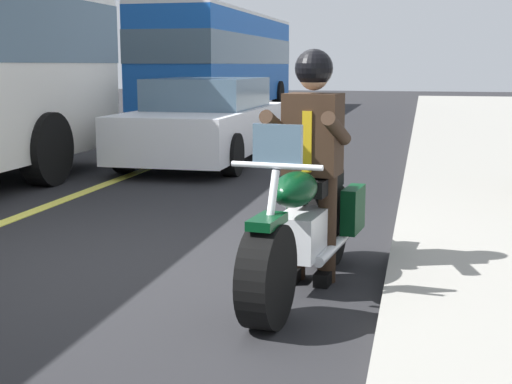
% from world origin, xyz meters
% --- Properties ---
extents(ground_plane, '(80.00, 80.00, 0.00)m').
position_xyz_m(ground_plane, '(0.00, 0.00, 0.00)').
color(ground_plane, black).
extents(motorcycle_main, '(2.22, 0.75, 1.26)m').
position_xyz_m(motorcycle_main, '(0.21, 1.41, 0.45)').
color(motorcycle_main, black).
rests_on(motorcycle_main, ground_plane).
extents(rider_main, '(0.66, 0.60, 1.74)m').
position_xyz_m(rider_main, '(0.02, 1.42, 1.04)').
color(rider_main, black).
rests_on(rider_main, ground_plane).
extents(bus_near, '(11.05, 2.70, 3.30)m').
position_xyz_m(bus_near, '(-18.27, -4.45, 1.87)').
color(bus_near, blue).
rests_on(bus_near, ground_plane).
extents(car_silver, '(4.60, 1.92, 1.40)m').
position_xyz_m(car_silver, '(-6.31, -1.35, 0.69)').
color(car_silver, white).
rests_on(car_silver, ground_plane).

